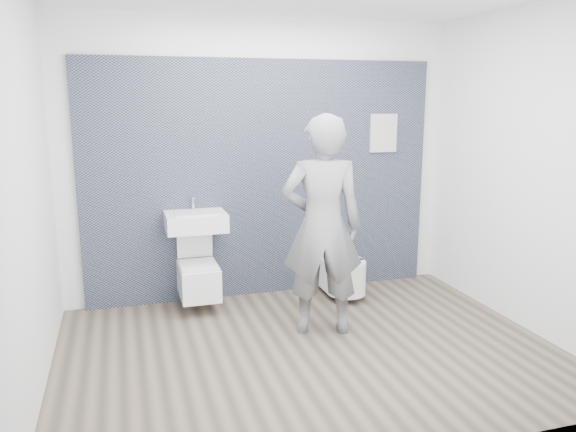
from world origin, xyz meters
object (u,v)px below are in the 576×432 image
object	(u,v)px
washbasin	(196,221)
visitor	(322,226)
toilet_square	(198,278)
toilet_rounded	(343,274)

from	to	relation	value
washbasin	visitor	xyz separation A→B (m)	(0.96, -0.88, 0.08)
visitor	toilet_square	bearing A→B (deg)	-27.07
washbasin	visitor	size ratio (longest dim) A/B	0.30
toilet_rounded	visitor	size ratio (longest dim) A/B	0.34
washbasin	toilet_rounded	world-z (taller)	washbasin
toilet_square	toilet_rounded	xyz separation A→B (m)	(1.48, -0.07, -0.08)
washbasin	toilet_square	size ratio (longest dim) A/B	0.79
washbasin	toilet_square	bearing A→B (deg)	-90.00
toilet_square	toilet_rounded	bearing A→B (deg)	-2.58
visitor	washbasin	bearing A→B (deg)	-28.57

